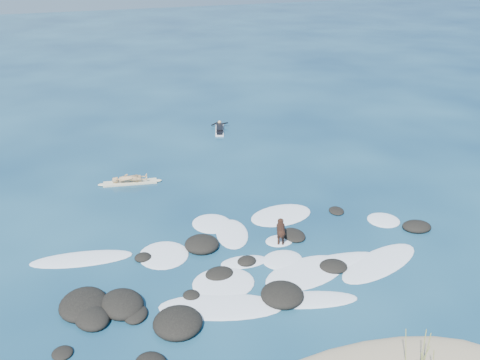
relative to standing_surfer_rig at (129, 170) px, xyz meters
name	(u,v)px	position (x,y,z in m)	size (l,w,h in m)	color
ground	(247,247)	(2.99, -7.43, -0.68)	(160.00, 160.00, 0.00)	#0A2642
reef_rocks	(192,290)	(0.22, -9.44, -0.56)	(14.90, 7.15, 0.58)	black
breaking_foam	(259,260)	(3.04, -8.45, -0.67)	(14.66, 7.88, 0.12)	white
standing_surfer_rig	(129,170)	(0.00, 0.00, 0.00)	(3.01, 0.98, 1.72)	beige
paddling_surfer_rig	(220,129)	(6.57, 5.75, -0.54)	(1.38, 2.37, 0.42)	white
dog	(281,229)	(4.33, -7.52, -0.14)	(0.66, 1.20, 0.81)	black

